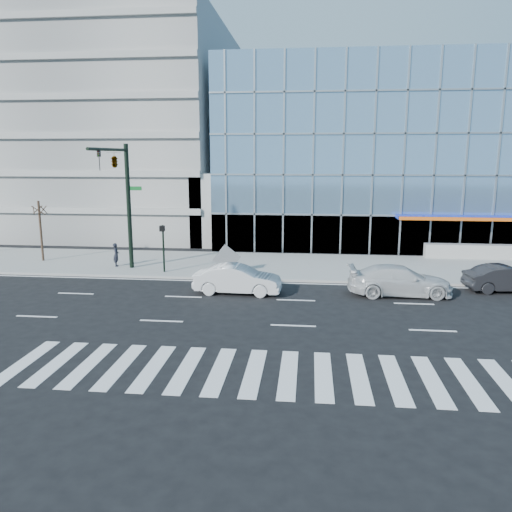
# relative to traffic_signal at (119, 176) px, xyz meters

# --- Properties ---
(ground) EXTENTS (160.00, 160.00, 0.00)m
(ground) POSITION_rel_traffic_signal_xyz_m (11.00, -4.57, -6.16)
(ground) COLOR black
(ground) RESTS_ON ground
(sidewalk) EXTENTS (120.00, 8.00, 0.15)m
(sidewalk) POSITION_rel_traffic_signal_xyz_m (11.00, 3.43, -6.09)
(sidewalk) COLOR gray
(sidewalk) RESTS_ON ground
(theatre_building) EXTENTS (42.00, 26.00, 15.00)m
(theatre_building) POSITION_rel_traffic_signal_xyz_m (25.00, 21.43, 1.34)
(theatre_building) COLOR #729CBF
(theatre_building) RESTS_ON ground
(parking_garage) EXTENTS (24.00, 24.00, 20.00)m
(parking_garage) POSITION_rel_traffic_signal_xyz_m (-9.00, 21.43, 3.84)
(parking_garage) COLOR gray
(parking_garage) RESTS_ON ground
(ramp_block) EXTENTS (6.00, 8.00, 6.00)m
(ramp_block) POSITION_rel_traffic_signal_xyz_m (5.00, 13.43, -3.16)
(ramp_block) COLOR gray
(ramp_block) RESTS_ON ground
(tower_backdrop) EXTENTS (14.00, 14.00, 48.00)m
(tower_backdrop) POSITION_rel_traffic_signal_xyz_m (-19.00, 65.43, 17.84)
(tower_backdrop) COLOR gray
(tower_backdrop) RESTS_ON ground
(traffic_signal) EXTENTS (1.14, 5.74, 8.00)m
(traffic_signal) POSITION_rel_traffic_signal_xyz_m (0.00, 0.00, 0.00)
(traffic_signal) COLOR black
(traffic_signal) RESTS_ON sidewalk
(ped_signal_post) EXTENTS (0.30, 0.33, 3.00)m
(ped_signal_post) POSITION_rel_traffic_signal_xyz_m (2.50, 0.37, -4.02)
(ped_signal_post) COLOR black
(ped_signal_post) RESTS_ON sidewalk
(street_tree_near) EXTENTS (1.10, 1.10, 4.23)m
(street_tree_near) POSITION_rel_traffic_signal_xyz_m (-7.00, 2.93, -2.39)
(street_tree_near) COLOR #332319
(street_tree_near) RESTS_ON sidewalk
(white_suv) EXTENTS (5.59, 2.45, 1.60)m
(white_suv) POSITION_rel_traffic_signal_xyz_m (16.52, -2.94, -5.36)
(white_suv) COLOR silver
(white_suv) RESTS_ON ground
(white_sedan) EXTENTS (4.81, 1.86, 1.56)m
(white_sedan) POSITION_rel_traffic_signal_xyz_m (7.79, -3.53, -5.38)
(white_sedan) COLOR silver
(white_sedan) RESTS_ON ground
(dark_sedan) EXTENTS (4.61, 2.12, 1.47)m
(dark_sedan) POSITION_rel_traffic_signal_xyz_m (22.52, -1.57, -5.43)
(dark_sedan) COLOR black
(dark_sedan) RESTS_ON ground
(pedestrian) EXTENTS (0.53, 0.66, 1.56)m
(pedestrian) POSITION_rel_traffic_signal_xyz_m (-1.15, 1.70, -5.23)
(pedestrian) COLOR black
(pedestrian) RESTS_ON sidewalk
(tilted_panel) EXTENTS (1.80, 0.44, 1.83)m
(tilted_panel) POSITION_rel_traffic_signal_xyz_m (6.49, 0.61, -5.10)
(tilted_panel) COLOR gray
(tilted_panel) RESTS_ON sidewalk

